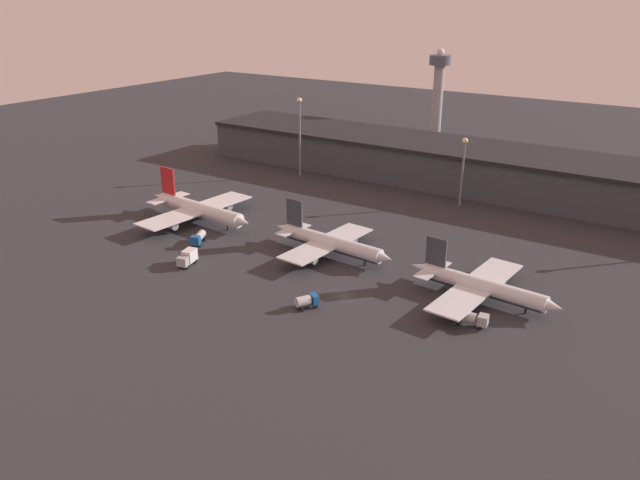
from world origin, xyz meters
TOP-DOWN VIEW (x-y plane):
  - ground at (0.00, 0.00)m, footprint 600.00×600.00m
  - terminal_building at (0.00, 95.47)m, footprint 219.71×31.95m
  - airplane_0 at (-60.73, 17.64)m, footprint 40.67×38.35m
  - airplane_1 at (-15.19, 17.88)m, footprint 36.91×30.89m
  - airplane_2 at (25.70, 14.93)m, footprint 35.36×34.09m
  - service_vehicle_0 at (28.23, 2.86)m, footprint 6.93×3.22m
  - service_vehicle_1 at (-3.79, -9.25)m, footprint 4.48×5.38m
  - service_vehicle_2 at (-41.13, -6.82)m, footprint 3.91×6.45m
  - service_vehicle_3 at (-48.74, 4.84)m, footprint 4.82×6.93m
  - lamp_post_0 at (-64.30, 74.26)m, footprint 1.80×1.80m
  - lamp_post_1 at (-2.54, 74.26)m, footprint 1.80×1.80m
  - control_tower at (-44.18, 149.23)m, footprint 9.00×9.00m

SIDE VIEW (x-z plane):
  - ground at x=0.00m, z-range 0.00..0.00m
  - service_vehicle_1 at x=-3.79m, z-range 0.23..3.17m
  - service_vehicle_3 at x=-48.74m, z-range 0.21..3.22m
  - service_vehicle_0 at x=28.23m, z-range 0.28..3.16m
  - service_vehicle_2 at x=-41.13m, z-range 0.18..3.86m
  - airplane_2 at x=25.70m, z-range -2.70..9.12m
  - airplane_1 at x=-15.19m, z-range -2.95..9.60m
  - airplane_0 at x=-60.73m, z-range -3.36..10.77m
  - terminal_building at x=0.00m, z-range 0.04..13.99m
  - lamp_post_1 at x=-2.54m, z-range 3.21..24.78m
  - lamp_post_0 at x=-64.30m, z-range 3.55..31.84m
  - control_tower at x=-44.18m, z-range 3.38..44.08m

